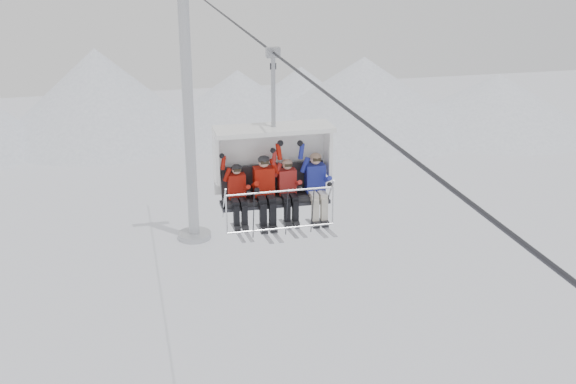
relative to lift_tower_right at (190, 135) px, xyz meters
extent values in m
cone|color=white|center=(-5.00, 22.00, -2.28)|extent=(16.00, 16.00, 7.00)
cone|color=white|center=(6.00, 21.00, -3.28)|extent=(14.00, 14.00, 5.00)
cone|color=white|center=(16.00, 19.00, -2.78)|extent=(18.00, 18.00, 6.00)
cone|color=white|center=(27.00, 17.00, -3.53)|extent=(16.00, 16.00, 4.50)
cone|color=white|center=(12.00, 24.00, -3.53)|extent=(12.00, 12.00, 4.50)
cylinder|color=#AEB1B6|center=(0.00, 0.00, 0.87)|extent=(0.56, 0.56, 13.30)
cylinder|color=#AEB1B6|center=(0.00, 0.00, -5.63)|extent=(1.80, 1.80, 0.30)
cylinder|color=#29292E|center=(0.00, -22.00, 7.52)|extent=(0.06, 50.00, 0.06)
cube|color=black|center=(0.00, -20.69, 4.17)|extent=(2.41, 0.55, 0.10)
cube|color=black|center=(0.00, -20.43, 4.57)|extent=(2.41, 0.10, 0.70)
cube|color=#29292E|center=(0.00, -20.69, 4.08)|extent=(2.52, 0.60, 0.08)
cube|color=white|center=(0.00, -20.21, 5.01)|extent=(2.68, 0.10, 1.60)
cube|color=white|center=(0.00, -20.61, 5.81)|extent=(2.68, 0.90, 0.10)
cylinder|color=silver|center=(0.00, -21.24, 4.54)|extent=(2.45, 0.04, 0.04)
cylinder|color=silver|center=(0.00, -21.31, 3.67)|extent=(2.45, 0.04, 0.04)
cylinder|color=#97999F|center=(0.00, -20.59, 6.66)|extent=(0.10, 0.10, 1.71)
cube|color=#97999F|center=(0.00, -20.59, 7.52)|extent=(0.30, 0.18, 0.22)
cube|color=#A6160B|center=(-0.88, -20.65, 4.53)|extent=(0.39, 0.26, 0.57)
sphere|color=tan|center=(-0.88, -20.69, 4.94)|extent=(0.21, 0.21, 0.21)
cube|color=black|center=(-0.97, -21.09, 3.99)|extent=(0.13, 0.15, 0.46)
cube|color=black|center=(-0.79, -21.09, 3.99)|extent=(0.13, 0.15, 0.46)
cube|color=#B5B7BF|center=(-0.97, -21.19, 3.62)|extent=(0.09, 1.69, 0.26)
cube|color=#B5B7BF|center=(-0.79, -21.19, 3.62)|extent=(0.09, 1.69, 0.26)
cube|color=#B61609|center=(-0.25, -20.65, 4.59)|extent=(0.46, 0.31, 0.68)
sphere|color=tan|center=(-0.25, -20.69, 5.07)|extent=(0.25, 0.25, 0.25)
cube|color=black|center=(-0.36, -21.09, 3.95)|extent=(0.15, 0.15, 0.55)
cube|color=black|center=(-0.14, -21.09, 3.95)|extent=(0.15, 0.15, 0.55)
cube|color=#B5B7BF|center=(-0.36, -21.19, 3.53)|extent=(0.10, 1.69, 0.26)
cube|color=#B5B7BF|center=(-0.14, -21.19, 3.53)|extent=(0.10, 1.69, 0.26)
cube|color=#AC231F|center=(0.29, -20.65, 4.55)|extent=(0.40, 0.27, 0.59)
sphere|color=tan|center=(0.29, -20.69, 4.97)|extent=(0.22, 0.22, 0.22)
cube|color=black|center=(0.20, -21.09, 3.98)|extent=(0.13, 0.15, 0.48)
cube|color=black|center=(0.39, -21.09, 3.98)|extent=(0.13, 0.15, 0.48)
cube|color=#B5B7BF|center=(0.20, -21.19, 3.60)|extent=(0.09, 1.69, 0.26)
cube|color=#B5B7BF|center=(0.39, -21.19, 3.60)|extent=(0.09, 1.69, 0.26)
cube|color=#222B9C|center=(0.97, -20.65, 4.58)|extent=(0.45, 0.30, 0.66)
sphere|color=tan|center=(0.97, -20.69, 5.05)|extent=(0.25, 0.25, 0.25)
cube|color=beige|center=(0.86, -21.09, 3.95)|extent=(0.15, 0.15, 0.53)
cube|color=beige|center=(1.07, -21.09, 3.95)|extent=(0.15, 0.15, 0.53)
cube|color=#B5B7BF|center=(0.86, -21.19, 3.55)|extent=(0.10, 1.69, 0.26)
cube|color=#B5B7BF|center=(1.07, -21.19, 3.55)|extent=(0.10, 1.69, 0.26)
camera|label=1|loc=(-3.30, -35.94, 10.11)|focal=45.00mm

